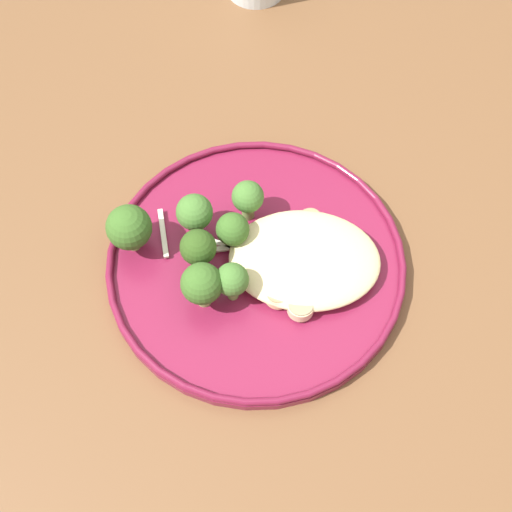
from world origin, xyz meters
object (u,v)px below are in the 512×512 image
Objects in this scene: seared_scallop_tiny_bay at (310,221)px; seared_scallop_front_small at (302,240)px; broccoli_floret_right_tilted at (198,249)px; broccoli_floret_rear_charred at (195,213)px; broccoli_floret_front_edge at (232,280)px; broccoli_floret_near_rim at (248,198)px; seared_scallop_tilted_round at (301,307)px; broccoli_floret_split_head at (129,228)px; seared_scallop_large_seared at (325,277)px; dinner_plate at (256,262)px; broccoli_floret_tall_stalk at (202,284)px; seared_scallop_left_edge at (296,272)px; broccoli_floret_center_pile at (233,230)px; seared_scallop_half_hidden at (278,294)px.

seared_scallop_front_small is at bearing 71.88° from seared_scallop_tiny_bay.
broccoli_floret_rear_charred is at bearing -78.83° from broccoli_floret_right_tilted.
broccoli_floret_right_tilted is 0.05m from broccoli_floret_front_edge.
seared_scallop_tilted_round is at bearing 118.10° from broccoli_floret_near_rim.
seared_scallop_tiny_bay is 0.42× the size of broccoli_floret_split_head.
broccoli_floret_near_rim is 0.09m from broccoli_floret_front_edge.
broccoli_floret_right_tilted reaches higher than seared_scallop_large_seared.
dinner_plate is 12.27× the size of seared_scallop_tiny_bay.
seared_scallop_front_small is at bearing 174.06° from broccoli_floret_rear_charred.
seared_scallop_large_seared is at bearing -166.40° from broccoli_floret_tall_stalk.
broccoli_floret_tall_stalk is at bearing 19.31° from seared_scallop_left_edge.
broccoli_floret_near_rim is at bearing -155.58° from broccoli_floret_rear_charred.
seared_scallop_tilted_round is (-0.00, 0.07, -0.00)m from seared_scallop_front_small.
seared_scallop_front_small is at bearing -176.68° from broccoli_floret_split_head.
seared_scallop_tiny_bay is (-0.01, -0.06, -0.00)m from seared_scallop_left_edge.
dinner_plate is 5.29× the size of broccoli_floret_tall_stalk.
broccoli_floret_split_head reaches higher than seared_scallop_front_small.
broccoli_floret_right_tilted is 1.06× the size of broccoli_floret_front_edge.
seared_scallop_large_seared is at bearing 137.36° from broccoli_floret_near_rim.
seared_scallop_tilted_round is at bearing 134.71° from broccoli_floret_center_pile.
broccoli_floret_center_pile reaches higher than seared_scallop_left_edge.
broccoli_floret_front_edge reaches higher than broccoli_floret_center_pile.
broccoli_floret_rear_charred is at bearing 24.42° from broccoli_floret_near_rim.
broccoli_floret_tall_stalk is at bearing 15.12° from broccoli_floret_front_edge.
broccoli_floret_center_pile is at bearing -85.77° from broccoli_floret_front_edge.
broccoli_floret_front_edge is 0.91× the size of broccoli_floret_rear_charred.
broccoli_floret_near_rim reaches higher than seared_scallop_large_seared.
seared_scallop_left_edge is at bearing 82.62° from seared_scallop_front_small.
broccoli_floret_split_head is (0.11, 0.04, 0.00)m from broccoli_floret_near_rim.
seared_scallop_half_hidden reaches higher than seared_scallop_tiny_bay.
seared_scallop_tilted_round is 0.44× the size of broccoli_floret_split_head.
broccoli_floret_split_head is at bearing 21.37° from broccoli_floret_near_rim.
seared_scallop_left_edge is 0.11m from broccoli_floret_rear_charred.
broccoli_floret_near_rim is at bearing -61.90° from seared_scallop_tilted_round.
seared_scallop_left_edge is 0.06m from broccoli_floret_front_edge.
broccoli_floret_right_tilted is at bearing 165.33° from broccoli_floret_split_head.
broccoli_floret_center_pile reaches higher than seared_scallop_tiny_bay.
seared_scallop_left_edge is 0.63× the size of broccoli_floret_near_rim.
seared_scallop_large_seared is 0.04m from seared_scallop_tilted_round.
seared_scallop_half_hidden is 0.07m from broccoli_floret_center_pile.
seared_scallop_left_edge is 1.17× the size of seared_scallop_half_hidden.
broccoli_floret_rear_charred is at bearing -19.49° from broccoli_floret_center_pile.
seared_scallop_large_seared is at bearing -166.88° from broccoli_floret_front_edge.
dinner_plate is at bearing -23.15° from seared_scallop_left_edge.
seared_scallop_front_small reaches higher than seared_scallop_large_seared.
seared_scallop_front_small is 0.10m from broccoli_floret_right_tilted.
broccoli_floret_split_head reaches higher than seared_scallop_tilted_round.
broccoli_floret_front_edge is at bearing -11.45° from seared_scallop_tilted_round.
broccoli_floret_rear_charred is at bearing -5.94° from seared_scallop_front_small.
broccoli_floret_tall_stalk is (0.07, 0.01, 0.02)m from seared_scallop_half_hidden.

